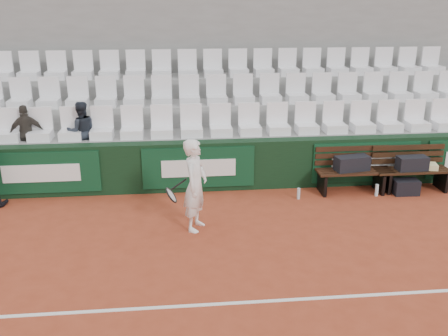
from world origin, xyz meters
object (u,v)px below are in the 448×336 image
(bench_right, at_px, (410,180))
(sports_bag_right, at_px, (412,163))
(tennis_player, at_px, (195,185))
(spectator_c, at_px, (80,109))
(water_bottle_far, at_px, (377,190))
(water_bottle_near, at_px, (299,194))
(bench_left, at_px, (354,181))
(sports_bag_left, at_px, (352,163))
(sports_bag_ground, at_px, (406,187))
(spectator_b, at_px, (24,111))

(bench_right, relative_size, sports_bag_right, 2.53)
(tennis_player, xyz_separation_m, spectator_c, (-2.17, 2.28, 0.82))
(sports_bag_right, xyz_separation_m, water_bottle_far, (-0.75, -0.18, -0.47))
(bench_right, bearing_deg, water_bottle_near, -174.56)
(bench_right, bearing_deg, spectator_c, 171.45)
(bench_right, bearing_deg, sports_bag_right, -130.68)
(bench_left, bearing_deg, water_bottle_far, -34.77)
(bench_right, distance_m, sports_bag_left, 1.27)
(bench_left, height_order, water_bottle_near, bench_left)
(water_bottle_near, relative_size, spectator_c, 0.18)
(sports_bag_ground, bearing_deg, bench_right, 46.28)
(sports_bag_left, bearing_deg, tennis_player, -156.63)
(bench_left, relative_size, tennis_player, 0.96)
(tennis_player, bearing_deg, spectator_b, 144.85)
(sports_bag_right, distance_m, sports_bag_ground, 0.49)
(sports_bag_right, relative_size, sports_bag_ground, 1.21)
(tennis_player, height_order, spectator_b, spectator_b)
(water_bottle_far, distance_m, tennis_player, 3.81)
(sports_bag_right, bearing_deg, water_bottle_near, -175.31)
(water_bottle_far, height_order, spectator_b, spectator_b)
(sports_bag_left, relative_size, water_bottle_near, 3.04)
(water_bottle_near, distance_m, tennis_player, 2.39)
(bench_right, relative_size, spectator_c, 1.25)
(sports_bag_left, distance_m, spectator_b, 6.53)
(water_bottle_far, bearing_deg, bench_right, 15.67)
(sports_bag_right, relative_size, water_bottle_near, 2.68)
(sports_bag_right, height_order, spectator_c, spectator_c)
(sports_bag_left, bearing_deg, sports_bag_ground, -13.30)
(bench_left, relative_size, bench_right, 1.00)
(sports_bag_left, relative_size, spectator_b, 0.58)
(bench_left, bearing_deg, sports_bag_right, -3.93)
(bench_right, xyz_separation_m, sports_bag_right, (-0.03, -0.03, 0.36))
(sports_bag_ground, relative_size, tennis_player, 0.31)
(sports_bag_right, height_order, water_bottle_far, sports_bag_right)
(bench_right, height_order, sports_bag_left, sports_bag_left)
(sports_bag_left, xyz_separation_m, water_bottle_near, (-1.12, -0.29, -0.48))
(water_bottle_far, xyz_separation_m, tennis_player, (-3.59, -1.08, 0.66))
(tennis_player, bearing_deg, bench_right, 16.55)
(water_bottle_far, xyz_separation_m, spectator_c, (-5.76, 1.20, 1.48))
(bench_right, distance_m, water_bottle_near, 2.35)
(spectator_b, relative_size, spectator_c, 0.96)
(sports_bag_right, bearing_deg, spectator_c, 171.13)
(bench_right, distance_m, sports_bag_right, 0.37)
(bench_left, xyz_separation_m, spectator_c, (-5.38, 0.94, 1.37))
(sports_bag_left, height_order, tennis_player, tennis_player)
(sports_bag_ground, xyz_separation_m, spectator_c, (-6.36, 1.17, 1.45))
(water_bottle_far, bearing_deg, spectator_b, 170.03)
(bench_right, height_order, sports_bag_ground, bench_right)
(water_bottle_near, bearing_deg, bench_right, 5.44)
(water_bottle_near, bearing_deg, bench_left, 12.68)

